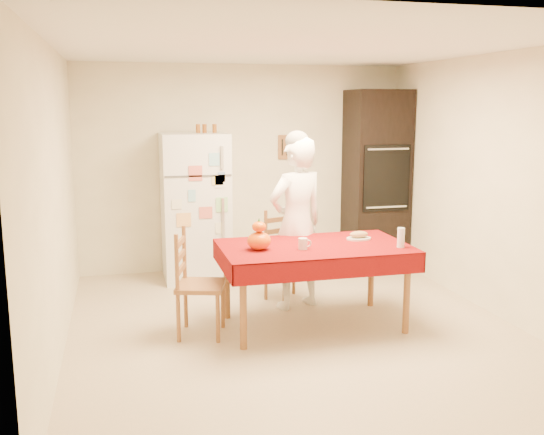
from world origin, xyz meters
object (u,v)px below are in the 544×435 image
object	(u,v)px
chair_far	(286,252)
seated_woman	(297,224)
dining_table	(314,253)
bread_plate	(359,239)
wine_glass	(401,238)
refrigerator	(195,207)
oven_cabinet	(376,179)
pumpkin_lower	(259,241)
chair_left	(193,279)
coffee_mug	(303,244)

from	to	relation	value
chair_far	seated_woman	distance (m)	0.43
dining_table	bread_plate	xyz separation A→B (m)	(0.48, 0.12, 0.08)
chair_far	bread_plate	world-z (taller)	chair_far
seated_woman	wine_glass	world-z (taller)	seated_woman
dining_table	refrigerator	bearing A→B (deg)	114.56
oven_cabinet	pumpkin_lower	distance (m)	2.77
chair_left	wine_glass	distance (m)	1.88
coffee_mug	chair_left	bearing A→B (deg)	169.91
wine_glass	chair_far	bearing A→B (deg)	125.57
pumpkin_lower	wine_glass	world-z (taller)	wine_glass
dining_table	seated_woman	size ratio (longest dim) A/B	0.99
dining_table	pumpkin_lower	xyz separation A→B (m)	(-0.52, -0.04, 0.15)
oven_cabinet	bread_plate	xyz separation A→B (m)	(-0.95, -1.77, -0.33)
chair_left	dining_table	bearing A→B (deg)	-75.93
refrigerator	pumpkin_lower	distance (m)	1.92
chair_left	pumpkin_lower	world-z (taller)	chair_left
refrigerator	chair_far	xyz separation A→B (m)	(0.80, -1.04, -0.34)
wine_glass	bread_plate	bearing A→B (deg)	121.90
wine_glass	bread_plate	size ratio (longest dim) A/B	0.73
refrigerator	chair_left	bearing A→B (deg)	-97.93
pumpkin_lower	oven_cabinet	bearing A→B (deg)	44.76
bread_plate	coffee_mug	bearing A→B (deg)	-158.39
chair_left	refrigerator	bearing A→B (deg)	8.31
refrigerator	bread_plate	world-z (taller)	refrigerator
coffee_mug	pumpkin_lower	bearing A→B (deg)	167.43
coffee_mug	wine_glass	distance (m)	0.88
coffee_mug	wine_glass	xyz separation A→B (m)	(0.87, -0.14, 0.04)
refrigerator	wine_glass	distance (m)	2.63
chair_far	pumpkin_lower	size ratio (longest dim) A/B	4.47
oven_cabinet	seated_woman	distance (m)	1.98
coffee_mug	bread_plate	size ratio (longest dim) A/B	0.42
oven_cabinet	pumpkin_lower	size ratio (longest dim) A/B	10.34
seated_woman	pumpkin_lower	distance (m)	0.79
refrigerator	oven_cabinet	size ratio (longest dim) A/B	0.77
refrigerator	wine_glass	world-z (taller)	refrigerator
chair_left	pumpkin_lower	xyz separation A→B (m)	(0.57, -0.09, 0.33)
seated_woman	pumpkin_lower	size ratio (longest dim) A/B	8.05
pumpkin_lower	dining_table	bearing A→B (deg)	4.79
seated_woman	pumpkin_lower	world-z (taller)	seated_woman
chair_far	pumpkin_lower	world-z (taller)	chair_far
oven_cabinet	coffee_mug	bearing A→B (deg)	-128.00
refrigerator	chair_far	world-z (taller)	refrigerator
wine_glass	dining_table	bearing A→B (deg)	159.86
seated_woman	coffee_mug	bearing A→B (deg)	59.74
chair_far	bread_plate	size ratio (longest dim) A/B	3.96
chair_left	coffee_mug	xyz separation A→B (m)	(0.95, -0.17, 0.30)
chair_far	bread_plate	xyz separation A→B (m)	(0.52, -0.68, 0.26)
chair_far	coffee_mug	bearing A→B (deg)	-115.81
refrigerator	dining_table	distance (m)	2.04
refrigerator	chair_far	bearing A→B (deg)	-52.43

